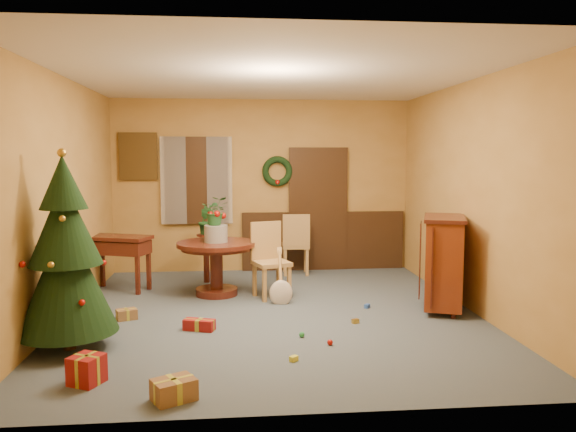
{
  "coord_description": "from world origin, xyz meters",
  "views": [
    {
      "loc": [
        -0.46,
        -6.78,
        1.94
      ],
      "look_at": [
        0.22,
        0.4,
        1.18
      ],
      "focal_mm": 35.0,
      "sensor_mm": 36.0,
      "label": 1
    }
  ],
  "objects": [
    {
      "name": "toy_d",
      "position": [
        0.5,
        -1.22,
        0.03
      ],
      "size": [
        0.06,
        0.06,
        0.06
      ],
      "primitive_type": "sphere",
      "color": "#AE140B",
      "rests_on": "floor"
    },
    {
      "name": "toy_a",
      "position": [
        1.22,
        0.16,
        0.03
      ],
      "size": [
        0.09,
        0.09,
        0.05
      ],
      "primitive_type": "cube",
      "rotation": [
        0.0,
        0.0,
        0.87
      ],
      "color": "#2751AD",
      "rests_on": "floor"
    },
    {
      "name": "sideboard",
      "position": [
        2.15,
        -0.02,
        0.64
      ],
      "size": [
        0.78,
        1.05,
        1.2
      ],
      "color": "#551C09",
      "rests_on": "floor"
    },
    {
      "name": "toy_e",
      "position": [
        0.92,
        -0.49,
        0.03
      ],
      "size": [
        0.09,
        0.08,
        0.05
      ],
      "primitive_type": "cube",
      "rotation": [
        0.0,
        0.0,
        0.4
      ],
      "color": "gold",
      "rests_on": "floor"
    },
    {
      "name": "chair_near",
      "position": [
        0.0,
        0.9,
        0.56
      ],
      "size": [
        0.57,
        0.57,
        1.04
      ],
      "color": "#A57A42",
      "rests_on": "floor"
    },
    {
      "name": "room_envelope",
      "position": [
        0.21,
        2.7,
        1.12
      ],
      "size": [
        5.5,
        5.5,
        5.5
      ],
      "color": "#343D4C",
      "rests_on": "ground"
    },
    {
      "name": "gift_a",
      "position": [
        -0.97,
        -2.4,
        0.09
      ],
      "size": [
        0.4,
        0.36,
        0.18
      ],
      "color": "brown",
      "rests_on": "floor"
    },
    {
      "name": "chair_far",
      "position": [
        0.52,
        2.29,
        0.55
      ],
      "size": [
        0.46,
        0.46,
        1.02
      ],
      "color": "#A57A42",
      "rests_on": "floor"
    },
    {
      "name": "gift_d",
      "position": [
        -0.88,
        -0.58,
        0.06
      ],
      "size": [
        0.37,
        0.25,
        0.12
      ],
      "color": "maroon",
      "rests_on": "floor"
    },
    {
      "name": "stand_plant",
      "position": [
        -0.92,
        1.87,
        0.96
      ],
      "size": [
        0.28,
        0.26,
        0.42
      ],
      "primitive_type": "imported",
      "rotation": [
        0.0,
        0.0,
        -0.38
      ],
      "color": "#19471E",
      "rests_on": "plant_stand"
    },
    {
      "name": "urn",
      "position": [
        -0.74,
        1.04,
        0.87
      ],
      "size": [
        0.32,
        0.32,
        0.24
      ],
      "primitive_type": "cylinder",
      "color": "slate",
      "rests_on": "dining_table"
    },
    {
      "name": "toy_c",
      "position": [
        0.08,
        -1.63,
        0.03
      ],
      "size": [
        0.09,
        0.09,
        0.05
      ],
      "primitive_type": "cube",
      "rotation": [
        0.0,
        0.0,
        0.71
      ],
      "color": "yellow",
      "rests_on": "floor"
    },
    {
      "name": "gift_c",
      "position": [
        -1.77,
        -0.07,
        0.06
      ],
      "size": [
        0.27,
        0.24,
        0.13
      ],
      "color": "brown",
      "rests_on": "floor"
    },
    {
      "name": "dining_table",
      "position": [
        -0.74,
        1.04,
        0.53
      ],
      "size": [
        1.1,
        1.1,
        0.76
      ],
      "color": "black",
      "rests_on": "floor"
    },
    {
      "name": "christmas_tree",
      "position": [
        -2.15,
        -1.08,
        0.96
      ],
      "size": [
        0.98,
        0.98,
        2.02
      ],
      "color": "#382111",
      "rests_on": "floor"
    },
    {
      "name": "toy_b",
      "position": [
        0.24,
        -0.94,
        0.03
      ],
      "size": [
        0.06,
        0.06,
        0.06
      ],
      "primitive_type": "sphere",
      "color": "#25893E",
      "rests_on": "floor"
    },
    {
      "name": "centerpiece_plant",
      "position": [
        -0.74,
        1.04,
        1.19
      ],
      "size": [
        0.36,
        0.31,
        0.4
      ],
      "primitive_type": "imported",
      "color": "#1E4C23",
      "rests_on": "urn"
    },
    {
      "name": "plant_stand",
      "position": [
        -0.92,
        1.87,
        0.47
      ],
      "size": [
        0.29,
        0.29,
        0.75
      ],
      "color": "black",
      "rests_on": "floor"
    },
    {
      "name": "gift_b",
      "position": [
        -1.75,
        -2.0,
        0.12
      ],
      "size": [
        0.33,
        0.33,
        0.25
      ],
      "color": "maroon",
      "rests_on": "floor"
    },
    {
      "name": "guitar",
      "position": [
        0.13,
        0.47,
        0.36
      ],
      "size": [
        0.37,
        0.51,
        0.7
      ],
      "primitive_type": null,
      "rotation": [
        -0.49,
        0.0,
        -0.16
      ],
      "color": "beige",
      "rests_on": "floor"
    },
    {
      "name": "writing_desk",
      "position": [
        -2.15,
        1.45,
        0.61
      ],
      "size": [
        1.0,
        0.73,
        0.8
      ],
      "color": "black",
      "rests_on": "floor"
    }
  ]
}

